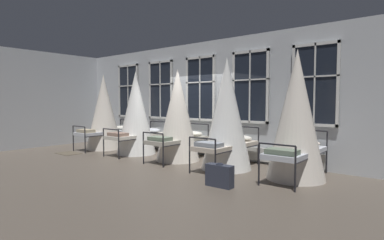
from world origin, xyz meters
TOP-DOWN VIEW (x-y plane):
  - ground at (0.00, 0.00)m, footprint 20.65×20.65m
  - back_wall_with_windows at (0.00, 1.21)m, footprint 11.33×0.10m
  - end_wall_left at (-5.66, -1.72)m, footprint 0.10×6.77m
  - window_bank at (0.00, 1.09)m, footprint 8.07×0.10m
  - cot_first at (-3.45, -0.02)m, footprint 1.26×2.01m
  - cot_second at (-1.75, 0.00)m, footprint 1.26×2.00m
  - cot_third at (0.03, 0.03)m, footprint 1.26×2.00m
  - cot_fourth at (1.72, -0.05)m, footprint 1.26×2.01m
  - cot_fifth at (3.45, 0.04)m, footprint 1.26×2.00m
  - rug_first at (-3.48, -1.38)m, footprint 0.82×0.58m
  - suitcase_dark at (2.52, -1.52)m, footprint 0.56×0.22m

SIDE VIEW (x-z plane):
  - ground at x=0.00m, z-range 0.00..0.00m
  - rug_first at x=-3.48m, z-range 0.00..0.01m
  - suitcase_dark at x=2.52m, z-range -0.01..0.46m
  - cot_third at x=0.03m, z-range -0.04..2.57m
  - window_bank at x=0.00m, z-range -0.23..2.78m
  - cot_first at x=-3.45m, z-range -0.04..2.60m
  - cot_second at x=-1.75m, z-range -0.04..2.61m
  - cot_fourth at x=1.72m, z-range -0.04..2.73m
  - cot_fifth at x=3.45m, z-range -0.04..2.76m
  - back_wall_with_windows at x=0.00m, z-range 0.00..3.52m
  - end_wall_left at x=-5.66m, z-range 0.00..3.52m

